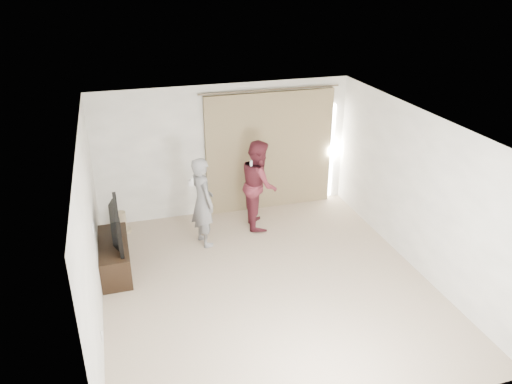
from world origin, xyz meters
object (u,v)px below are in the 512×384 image
person_woman (259,184)px  tv_console (115,256)px  tv (111,225)px  person_man (203,202)px

person_woman → tv_console: bearing=-162.6°
tv → person_man: person_man is taller
tv → person_woman: 2.85m
tv_console → person_man: person_man is taller
tv → person_woman: (2.72, 0.85, 0.02)m
tv_console → tv: 0.58m
tv_console → person_woman: bearing=17.4°
tv_console → person_man: size_ratio=0.82×
tv_console → person_woman: person_woman is taller
tv_console → person_man: (1.57, 0.45, 0.56)m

